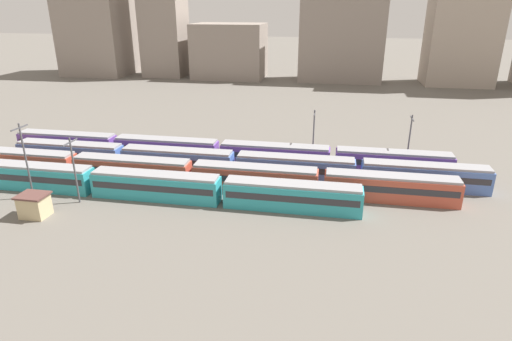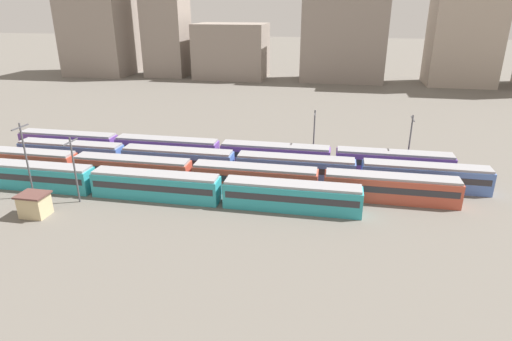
% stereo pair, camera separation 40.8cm
% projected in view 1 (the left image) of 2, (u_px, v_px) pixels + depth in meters
% --- Properties ---
extents(ground_plane, '(600.00, 600.00, 0.00)m').
position_uv_depth(ground_plane, '(82.00, 170.00, 69.82)').
color(ground_plane, '#666059').
extents(train_track_0, '(55.80, 3.06, 3.75)m').
position_uv_depth(train_track_0, '(156.00, 186.00, 59.25)').
color(train_track_0, teal).
rests_on(train_track_0, ground_plane).
extents(train_track_1, '(74.70, 3.06, 3.75)m').
position_uv_depth(train_track_1, '(192.00, 174.00, 63.42)').
color(train_track_1, '#BC4C38').
rests_on(train_track_1, ground_plane).
extents(train_track_2, '(74.70, 3.06, 3.75)m').
position_uv_depth(train_track_2, '(235.00, 164.00, 67.29)').
color(train_track_2, '#4C70BC').
rests_on(train_track_2, ground_plane).
extents(train_track_3, '(74.70, 3.06, 3.75)m').
position_uv_depth(train_track_3, '(220.00, 152.00, 72.71)').
color(train_track_3, '#6B429E').
rests_on(train_track_3, ground_plane).
extents(catenary_pole_0, '(0.24, 3.20, 10.71)m').
position_uv_depth(catenary_pole_0, '(26.00, 158.00, 57.99)').
color(catenary_pole_0, '#4C4C51').
rests_on(catenary_pole_0, ground_plane).
extents(catenary_pole_1, '(0.24, 3.20, 8.97)m').
position_uv_depth(catenary_pole_1, '(409.00, 139.00, 69.12)').
color(catenary_pole_1, '#4C4C51').
rests_on(catenary_pole_1, ground_plane).
extents(catenary_pole_2, '(0.24, 3.20, 9.19)m').
position_uv_depth(catenary_pole_2, '(74.00, 167.00, 56.83)').
color(catenary_pole_2, '#4C4C51').
rests_on(catenary_pole_2, ground_plane).
extents(catenary_pole_3, '(0.24, 3.20, 9.08)m').
position_uv_depth(catenary_pole_3, '(314.00, 133.00, 71.77)').
color(catenary_pole_3, '#4C4C51').
rests_on(catenary_pole_3, ground_plane).
extents(signal_hut, '(3.60, 3.00, 3.04)m').
position_uv_depth(signal_hut, '(34.00, 205.00, 54.31)').
color(signal_hut, '#C6B284').
rests_on(signal_hut, ground_plane).
extents(distant_building_0, '(23.01, 21.48, 33.10)m').
position_uv_depth(distant_building_0, '(98.00, 29.00, 159.21)').
color(distant_building_0, gray).
rests_on(distant_building_0, ground_plane).
extents(distant_building_1, '(14.51, 13.42, 46.59)m').
position_uv_depth(distant_building_1, '(163.00, 9.00, 152.35)').
color(distant_building_1, gray).
rests_on(distant_building_1, ground_plane).
extents(distant_building_2, '(24.79, 17.81, 18.76)m').
position_uv_depth(distant_building_2, '(230.00, 51.00, 153.35)').
color(distant_building_2, gray).
rests_on(distant_building_2, ground_plane).
extents(distant_building_3, '(27.68, 14.62, 28.21)m').
position_uv_depth(distant_building_3, '(341.00, 39.00, 145.06)').
color(distant_building_3, gray).
rests_on(distant_building_3, ground_plane).
extents(distant_building_4, '(20.95, 15.94, 47.24)m').
position_uv_depth(distant_building_4, '(466.00, 9.00, 135.20)').
color(distant_building_4, '#A89989').
rests_on(distant_building_4, ground_plane).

